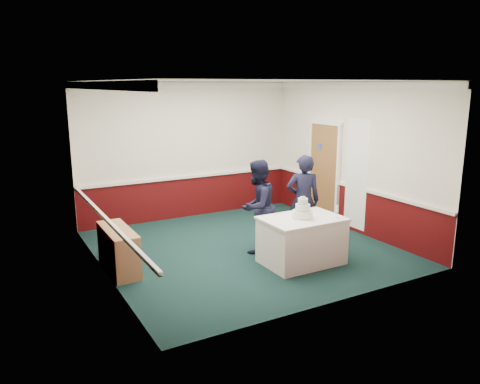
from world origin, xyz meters
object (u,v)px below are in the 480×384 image
person_man (257,206)px  person_woman (303,201)px  sideboard (119,250)px  cake_table (302,240)px  champagne_flute (337,210)px  wedding_cake (303,211)px  cake_knife (308,221)px

person_man → person_woman: 0.91m
sideboard → cake_table: 3.00m
champagne_flute → cake_table: bearing=150.8°
champagne_flute → person_woman: bearing=87.4°
person_man → person_woman: (0.90, -0.13, 0.02)m
sideboard → cake_table: (2.77, -1.16, 0.05)m
wedding_cake → champagne_flute: size_ratio=1.78×
person_woman → wedding_cake: bearing=78.1°
sideboard → champagne_flute: 3.62m
person_woman → cake_knife: bearing=83.3°
cake_knife → person_man: (-0.33, 1.05, 0.04)m
wedding_cake → person_woman: person_woman is taller
cake_table → wedding_cake: size_ratio=3.63×
champagne_flute → person_woman: person_woman is taller
wedding_cake → person_man: size_ratio=0.22×
cake_table → person_woman: 1.01m
sideboard → champagne_flute: size_ratio=5.85×
sideboard → champagne_flute: champagne_flute is taller
wedding_cake → cake_knife: (-0.03, -0.20, -0.11)m
sideboard → person_woman: size_ratio=0.70×
cake_table → champagne_flute: size_ratio=6.44×
wedding_cake → person_man: (-0.36, 0.85, -0.07)m
wedding_cake → sideboard: bearing=157.2°
sideboard → cake_table: cake_table is taller
cake_table → sideboard: bearing=157.2°
person_man → person_woman: size_ratio=0.97×
sideboard → cake_knife: cake_knife is taller
sideboard → champagne_flute: (3.27, -1.44, 0.58)m
wedding_cake → champagne_flute: 0.57m
cake_table → wedding_cake: bearing=90.0°
wedding_cake → cake_table: bearing=-90.0°
cake_table → champagne_flute: (0.50, -0.28, 0.53)m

